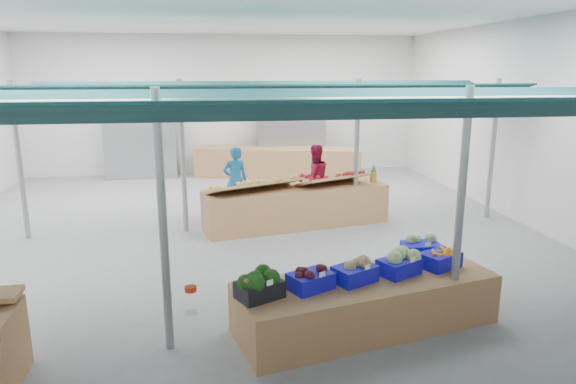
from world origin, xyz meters
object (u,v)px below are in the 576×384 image
object	(u,v)px
vendor_right	(315,178)
veg_counter	(366,303)
fruit_counter	(297,206)
vendor_left	(235,180)

from	to	relation	value
vendor_right	veg_counter	bearing A→B (deg)	73.83
vendor_right	fruit_counter	bearing A→B (deg)	49.83
veg_counter	fruit_counter	xyz separation A→B (m)	(-0.16, 4.38, 0.09)
vendor_left	vendor_right	size ratio (longest dim) A/B	1.00
veg_counter	vendor_right	xyz separation A→B (m)	(0.44, 5.48, 0.45)
veg_counter	vendor_left	bearing A→B (deg)	90.70
fruit_counter	vendor_left	world-z (taller)	vendor_left
fruit_counter	vendor_right	distance (m)	1.30
fruit_counter	vendor_left	distance (m)	1.67
veg_counter	fruit_counter	world-z (taller)	fruit_counter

